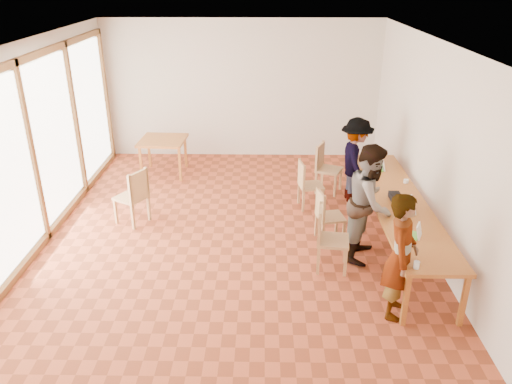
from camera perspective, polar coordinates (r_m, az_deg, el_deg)
ground at (r=7.92m, az=-2.65°, el=-5.53°), size 8.00×8.00×0.00m
wall_back at (r=11.14m, az=-1.59°, el=11.60°), size 6.00×0.10×3.00m
wall_front at (r=3.78m, az=-6.72°, el=-15.81°), size 6.00×0.10×3.00m
wall_right at (r=7.71m, az=20.05°, el=4.36°), size 0.10×8.00×3.00m
window_wall at (r=8.05m, az=-24.47°, el=4.44°), size 0.10×8.00×3.00m
ceiling at (r=6.94m, az=-3.14°, el=16.67°), size 6.00×8.00×0.04m
communal_table at (r=7.79m, az=15.90°, el=-1.22°), size 0.80×4.00×0.75m
side_table at (r=10.40m, az=-10.60°, el=5.53°), size 0.90×0.90×0.75m
chair_near at (r=7.02m, az=8.03°, el=-4.55°), size 0.49×0.49×0.50m
chair_mid at (r=7.74m, az=7.94°, el=-2.14°), size 0.46×0.46×0.45m
chair_far at (r=8.81m, az=5.76°, el=1.39°), size 0.46×0.46×0.46m
chair_empty at (r=9.52m, az=7.82°, el=3.34°), size 0.57×0.57×0.50m
chair_spare at (r=8.41m, az=-13.68°, el=0.08°), size 0.61×0.61×0.51m
person_near at (r=6.19m, az=16.20°, el=-7.08°), size 0.55×0.68×1.62m
person_mid at (r=7.31m, az=12.89°, el=-1.19°), size 0.93×1.03×1.74m
person_far at (r=9.14m, az=11.28°, el=3.56°), size 0.63×1.03×1.56m
laptop_near at (r=6.78m, az=17.77°, el=-4.49°), size 0.26×0.27×0.18m
laptop_mid at (r=7.43m, az=17.13°, el=-1.72°), size 0.26×0.29×0.22m
laptop_far at (r=8.88m, az=13.95°, el=2.91°), size 0.24×0.28×0.22m
yellow_mug at (r=9.40m, az=13.32°, el=4.06°), size 0.12×0.12×0.09m
green_bottle at (r=7.02m, az=17.00°, el=-2.56°), size 0.07×0.07×0.28m
clear_glass at (r=6.11m, az=17.87°, el=-7.93°), size 0.07×0.07×0.09m
condiment_cup at (r=8.42m, az=16.77°, el=1.18°), size 0.08×0.08×0.06m
pink_phone at (r=7.40m, az=17.25°, el=-2.33°), size 0.05×0.10×0.01m
black_pouch at (r=7.76m, az=15.64°, el=-0.53°), size 0.16×0.26×0.09m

